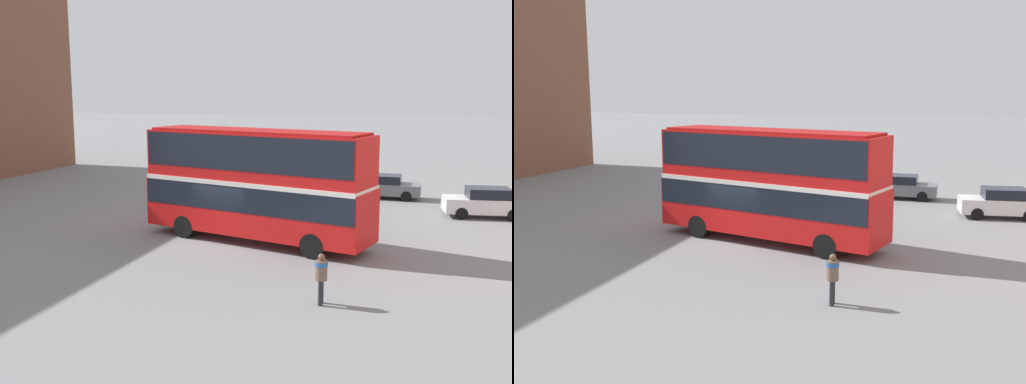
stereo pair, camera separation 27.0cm
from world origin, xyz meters
TOP-DOWN VIEW (x-y plane):
  - ground_plane at (0.00, 0.00)m, footprint 240.00×240.00m
  - double_decker_bus at (1.46, 0.69)m, footprint 10.55×4.96m
  - pedestrian_foreground at (5.66, -6.09)m, footprint 0.43×0.43m
  - parked_car_kerb_near at (11.30, 8.96)m, footprint 4.26×2.29m
  - parked_car_kerb_far at (5.81, 12.99)m, footprint 4.18×1.81m

SIDE VIEW (x-z plane):
  - ground_plane at x=0.00m, z-range 0.00..0.00m
  - parked_car_kerb_far at x=5.81m, z-range 0.01..1.44m
  - parked_car_kerb_near at x=11.30m, z-range 0.00..1.55m
  - pedestrian_foreground at x=5.66m, z-range 0.18..1.80m
  - double_decker_bus at x=1.46m, z-range 0.34..5.21m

